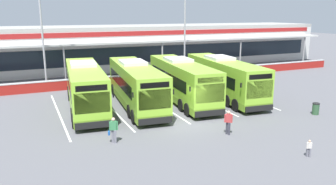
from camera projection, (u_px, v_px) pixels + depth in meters
ground_plane at (187, 122)px, 24.28m from camera, size 200.00×200.00×0.00m
terminal_building at (102, 47)px, 47.48m from camera, size 70.00×13.00×6.00m
red_barrier_wall at (128, 79)px, 37.03m from camera, size 60.00×0.40×1.10m
coach_bus_leftmost at (85, 88)px, 27.33m from camera, size 3.94×12.34×3.78m
coach_bus_left_centre at (136, 85)px, 28.19m from camera, size 3.94×12.34×3.78m
coach_bus_centre at (182, 81)px, 29.92m from camera, size 3.94×12.34×3.78m
coach_bus_right_centre at (223, 79)px, 31.17m from camera, size 3.94×12.34×3.78m
bay_stripe_far_west at (59, 114)px, 26.29m from camera, size 0.14×13.00×0.01m
bay_stripe_west at (111, 108)px, 27.95m from camera, size 0.14×13.00×0.01m
bay_stripe_mid_west at (157, 102)px, 29.61m from camera, size 0.14×13.00×0.01m
bay_stripe_centre at (198, 98)px, 31.27m from camera, size 0.14×13.00×0.01m
bay_stripe_mid_east at (235, 93)px, 32.93m from camera, size 0.14×13.00×0.01m
pedestrian_with_handbag at (113, 129)px, 20.25m from camera, size 0.64×0.44×1.62m
pedestrian_in_dark_coat at (228, 122)px, 21.64m from camera, size 0.48×0.42×1.62m
pedestrian_child at (309, 148)px, 18.29m from camera, size 0.33×0.22×1.00m
lamp_post_west at (42, 28)px, 33.75m from camera, size 3.24×0.28×11.00m
lamp_post_centre at (185, 26)px, 40.72m from camera, size 3.24×0.28×11.00m
litter_bin at (316, 109)px, 26.02m from camera, size 0.54×0.54×0.93m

